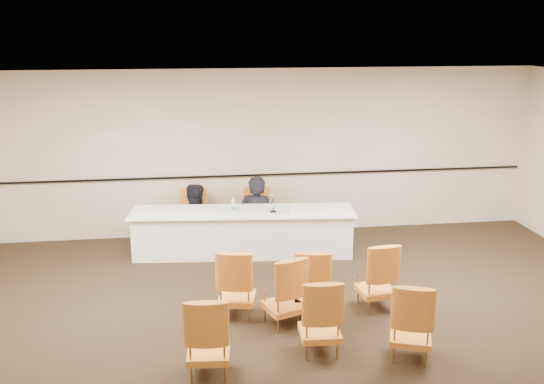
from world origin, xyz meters
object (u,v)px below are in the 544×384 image
at_px(panel_table, 243,232).
at_px(panelist_main, 257,224).
at_px(panelist_second, 194,228).
at_px(aud_chair_extra, 284,290).
at_px(microphone, 273,204).
at_px(aud_chair_back_mid, 320,315).
at_px(drinking_glass, 243,210).
at_px(water_bottle, 233,205).
at_px(panelist_main_chair, 257,216).
at_px(aud_chair_front_right, 377,275).
at_px(aud_chair_back_left, 208,334).
at_px(aud_chair_back_right, 412,320).
at_px(coffee_cup, 292,209).
at_px(panelist_second_chair, 193,217).
at_px(aud_chair_front_left, 237,282).
at_px(aud_chair_front_mid, 312,282).

distance_m(panel_table, panelist_main, 0.61).
distance_m(panelist_second, aud_chair_extra, 3.41).
distance_m(panelist_main, microphone, 0.89).
bearing_deg(microphone, aud_chair_back_mid, -90.96).
bearing_deg(drinking_glass, water_bottle, 143.68).
xyz_separation_m(drinking_glass, aud_chair_extra, (0.29, -2.47, -0.32)).
distance_m(panelist_main_chair, aud_chair_front_right, 3.09).
xyz_separation_m(panelist_main, panelist_second, (-1.10, 0.11, -0.06)).
distance_m(drinking_glass, aud_chair_back_left, 3.58).
distance_m(aud_chair_back_mid, aud_chair_extra, 0.80).
bearing_deg(aud_chair_back_left, aud_chair_back_right, 6.17).
height_order(aud_chair_front_right, aud_chair_back_left, same).
xyz_separation_m(panelist_main, aud_chair_extra, (0.00, -3.11, 0.15)).
bearing_deg(coffee_cup, aud_chair_back_left, -113.96).
height_order(panelist_main_chair, aud_chair_back_left, same).
distance_m(panelist_second_chair, drinking_glass, 1.15).
bearing_deg(aud_chair_front_right, microphone, 110.94).
bearing_deg(aud_chair_front_left, panelist_main_chair, 91.29).
distance_m(drinking_glass, aud_chair_extra, 2.51).
relative_size(panelist_main_chair, aud_chair_back_right, 1.00).
bearing_deg(water_bottle, panel_table, -1.58).
xyz_separation_m(panelist_second, aud_chair_front_right, (2.42, -2.91, 0.21)).
relative_size(panelist_second_chair, drinking_glass, 9.50).
xyz_separation_m(panelist_second, coffee_cup, (1.61, -0.87, 0.55)).
bearing_deg(aud_chair_front_mid, water_bottle, 120.45).
bearing_deg(aud_chair_back_right, aud_chair_front_left, 164.95).
height_order(panelist_main_chair, aud_chair_extra, same).
bearing_deg(aud_chair_front_right, panelist_main_chair, 108.72).
relative_size(panelist_second, aud_chair_front_right, 1.70).
bearing_deg(panelist_second, water_bottle, 129.85).
relative_size(aud_chair_front_left, aud_chair_front_mid, 1.00).
relative_size(drinking_glass, aud_chair_front_left, 0.11).
bearing_deg(aud_chair_back_right, water_bottle, 136.01).
relative_size(panelist_second, water_bottle, 6.76).
bearing_deg(water_bottle, aud_chair_back_right, -63.60).
xyz_separation_m(panelist_main, aud_chair_front_mid, (0.41, -2.91, 0.15)).
height_order(aud_chair_back_left, aud_chair_back_mid, same).
relative_size(water_bottle, aud_chair_back_left, 0.25).
distance_m(aud_chair_front_mid, aud_chair_extra, 0.45).
bearing_deg(aud_chair_front_left, microphone, 82.77).
distance_m(panel_table, panelist_second_chair, 1.04).
xyz_separation_m(microphone, aud_chair_front_right, (1.11, -2.14, -0.41)).
bearing_deg(water_bottle, coffee_cup, -14.03).
distance_m(panelist_main, aud_chair_back_left, 4.25).
xyz_separation_m(drinking_glass, aud_chair_back_left, (-0.70, -3.49, -0.32)).
bearing_deg(microphone, coffee_cup, -22.02).
bearing_deg(drinking_glass, aud_chair_front_right, -53.37).
xyz_separation_m(panelist_main, panelist_main_chair, (0.00, 0.00, 0.15)).
distance_m(panelist_second_chair, aud_chair_front_right, 3.78).
xyz_separation_m(panel_table, panelist_second, (-0.81, 0.63, -0.11)).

